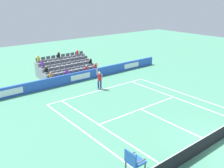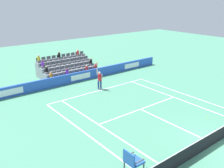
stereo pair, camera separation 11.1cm
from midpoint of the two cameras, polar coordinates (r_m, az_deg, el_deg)
The scene contains 15 objects.
ground_plane at distance 17.10m, azimuth 21.93°, elevation -12.38°, with size 80.00×80.00×0.00m, color #47896B.
line_baseline at distance 24.29m, azimuth -2.82°, elevation -1.41°, with size 10.97×0.10×0.01m, color white.
line_service at distance 20.43m, azimuth 6.32°, elevation -5.65°, with size 8.23×0.10×0.01m, color white.
line_centre_service at distance 18.56m, azimuth 13.35°, elevation -8.79°, with size 0.10×6.40×0.01m, color white.
line_singles_sideline_left at distance 17.71m, azimuth -2.27°, elevation -9.69°, with size 0.10×11.89×0.01m, color white.
line_singles_sideline_right at distance 23.06m, azimuth 14.42°, elevation -3.18°, with size 0.10×11.89×0.01m, color white.
line_doubles_sideline_left at distance 17.04m, azimuth -6.04°, elevation -11.04°, with size 0.10×11.89×0.01m, color white.
line_doubles_sideline_right at distance 24.11m, azimuth 16.40°, elevation -2.37°, with size 0.10×11.89×0.01m, color white.
line_centre_mark at distance 24.21m, azimuth -2.68°, elevation -1.48°, with size 0.10×0.20×0.01m, color white.
sponsor_barrier at distance 26.95m, azimuth -7.32°, elevation 1.71°, with size 22.00×0.22×1.02m.
tennis_net at distance 16.86m, azimuth 22.14°, elevation -10.95°, with size 11.97×0.10×1.07m.
tennis_player at distance 24.22m, azimuth -2.99°, elevation 1.01°, with size 0.51×0.43×2.85m.
umpire_chair at distance 11.67m, azimuth 4.73°, elevation -18.00°, with size 0.70×0.70×2.34m.
stadium_stand at distance 29.35m, azimuth -10.37°, elevation 3.36°, with size 6.20×3.80×2.57m.
loose_tennis_ball at distance 20.25m, azimuth 20.59°, elevation -7.00°, with size 0.07×0.07×0.07m, color #D1E533.
Camera 1 is at (13.30, 6.53, 8.58)m, focal length 40.55 mm.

